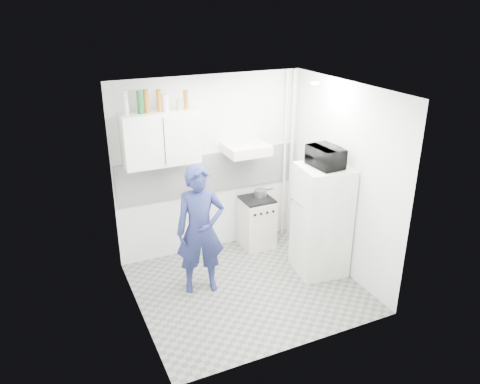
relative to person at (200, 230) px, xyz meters
name	(u,v)px	position (x,y,z in m)	size (l,w,h in m)	color
floor	(247,288)	(0.54, -0.25, -0.85)	(2.80, 2.80, 0.00)	slate
ceiling	(249,90)	(0.54, -0.25, 1.75)	(2.80, 2.80, 0.00)	white
wall_back	(210,166)	(0.54, 1.00, 0.45)	(2.80, 2.80, 0.00)	silver
wall_left	(133,218)	(-0.86, -0.25, 0.45)	(2.60, 2.60, 0.00)	silver
wall_right	(343,180)	(1.94, -0.25, 0.45)	(2.60, 2.60, 0.00)	silver
person	(200,230)	(0.00, 0.00, 0.00)	(0.62, 0.41, 1.70)	#1E244F
stove	(257,223)	(1.17, 0.75, -0.47)	(0.47, 0.47, 0.75)	beige
fridge	(321,220)	(1.64, -0.25, -0.08)	(0.63, 0.63, 1.53)	white
stove_top	(257,199)	(1.17, 0.75, -0.08)	(0.45, 0.45, 0.03)	black
saucepan	(260,193)	(1.25, 0.80, -0.02)	(0.19, 0.19, 0.11)	silver
microwave	(326,157)	(1.64, -0.25, 0.82)	(0.33, 0.48, 0.27)	black
bottle_a	(125,103)	(-0.62, 0.82, 1.50)	(0.07, 0.07, 0.31)	#B2B7BC
bottle_b	(140,102)	(-0.44, 0.82, 1.50)	(0.08, 0.08, 0.29)	#144C1E
bottle_c	(146,101)	(-0.36, 0.82, 1.50)	(0.07, 0.07, 0.29)	brown
bottle_d	(159,101)	(-0.20, 0.82, 1.49)	(0.06, 0.06, 0.28)	brown
canister_a	(165,103)	(-0.12, 0.82, 1.46)	(0.09, 0.09, 0.21)	#B2B7BC
canister_b	(179,105)	(0.07, 0.82, 1.42)	(0.07, 0.07, 0.14)	silver
bottle_e	(186,100)	(0.15, 0.82, 1.47)	(0.06, 0.06, 0.25)	brown
upper_cabinet	(161,138)	(-0.21, 0.82, 1.00)	(1.00, 0.35, 0.70)	white
range_hood	(246,149)	(0.99, 0.75, 0.72)	(0.60, 0.50, 0.14)	beige
backsplash	(211,173)	(0.54, 0.98, 0.35)	(2.74, 0.03, 0.60)	white
pipe_a	(291,156)	(1.84, 0.92, 0.45)	(0.05, 0.05, 2.60)	beige
pipe_b	(285,157)	(1.72, 0.92, 0.45)	(0.04, 0.04, 2.60)	beige
ceiling_spot_fixture	(315,83)	(1.54, -0.05, 1.72)	(0.10, 0.10, 0.02)	white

